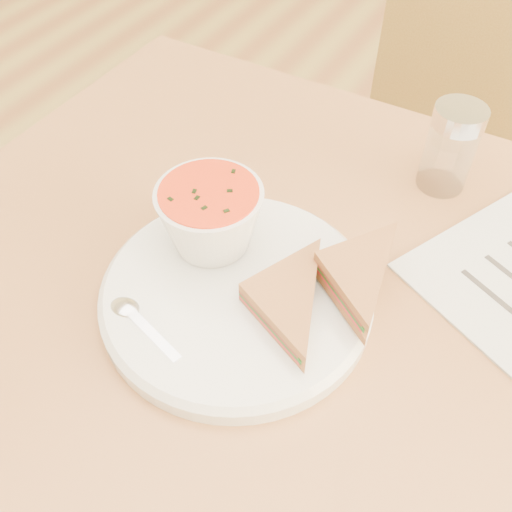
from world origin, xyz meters
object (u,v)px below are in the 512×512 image
Objects in this scene: soup_bowl at (211,220)px; dining_table at (331,475)px; plate at (237,295)px; condiment_shaker at (450,148)px; chair_far at (424,209)px.

dining_table is at bearing 0.39° from soup_bowl.
plate is 2.51× the size of soup_bowl.
condiment_shaker reaches higher than dining_table.
condiment_shaker is at bearing 91.52° from dining_table.
condiment_shaker is (0.12, 0.26, 0.04)m from plate.
plate is 2.54× the size of condiment_shaker.
soup_bowl is at bearing 74.75° from chair_far.
plate is at bearing -113.95° from condiment_shaker.
soup_bowl is (-0.05, 0.04, 0.04)m from plate.
chair_far is at bearing 99.01° from condiment_shaker.
condiment_shaker is (0.17, 0.23, -0.00)m from soup_bowl.
plate is at bearing -36.47° from soup_bowl.
chair_far is 0.52m from condiment_shaker.
plate is (-0.12, -0.04, 0.38)m from dining_table.
plate reaches higher than dining_table.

